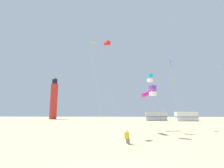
% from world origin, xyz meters
% --- Properties ---
extents(kite_flyer_standing, '(0.43, 0.56, 1.16)m').
position_xyz_m(kite_flyer_standing, '(0.33, 7.94, 0.61)').
color(kite_flyer_standing, yellow).
rests_on(kite_flyer_standing, ground).
extents(kite_tube_magenta, '(2.56, 1.71, 6.30)m').
position_xyz_m(kite_tube_magenta, '(4.06, 20.15, 5.59)').
color(kite_tube_magenta, silver).
rests_on(kite_tube_magenta, ground).
extents(kite_box_violet, '(3.45, 3.05, 5.60)m').
position_xyz_m(kite_box_violet, '(3.41, 12.88, 5.02)').
color(kite_box_violet, silver).
rests_on(kite_box_violet, ground).
extents(kite_tube_scarlet, '(2.73, 3.11, 14.47)m').
position_xyz_m(kite_tube_scarlet, '(-2.52, 19.44, 13.76)').
color(kite_tube_scarlet, silver).
rests_on(kite_tube_scarlet, ground).
extents(kite_diamond_lime, '(1.76, 1.76, 8.35)m').
position_xyz_m(kite_diamond_lime, '(8.33, 20.83, 7.84)').
color(kite_diamond_lime, silver).
rests_on(kite_diamond_lime, ground).
extents(kite_diamond_gold, '(2.03, 2.03, 11.59)m').
position_xyz_m(kite_diamond_gold, '(-3.58, 13.65, 10.85)').
color(kite_diamond_gold, silver).
rests_on(kite_diamond_gold, ground).
extents(kite_box_cyan, '(2.30, 1.59, 8.01)m').
position_xyz_m(kite_box_cyan, '(3.88, 17.45, 7.43)').
color(kite_box_cyan, silver).
rests_on(kite_box_cyan, ground).
extents(kite_diamond_blue, '(1.69, 1.56, 11.89)m').
position_xyz_m(kite_diamond_blue, '(8.52, 23.08, 11.13)').
color(kite_diamond_blue, silver).
rests_on(kite_diamond_blue, ground).
extents(lighthouse_distant, '(2.80, 2.80, 16.80)m').
position_xyz_m(lighthouse_distant, '(-27.68, 59.15, 7.84)').
color(lighthouse_distant, red).
rests_on(lighthouse_distant, ground).
extents(rv_van_silver, '(6.55, 2.66, 2.80)m').
position_xyz_m(rv_van_silver, '(10.34, 48.80, 1.39)').
color(rv_van_silver, '#B7BABF').
rests_on(rv_van_silver, ground).
extents(rv_van_white, '(6.54, 2.64, 2.80)m').
position_xyz_m(rv_van_white, '(19.22, 47.63, 1.39)').
color(rv_van_white, white).
rests_on(rv_van_white, ground).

